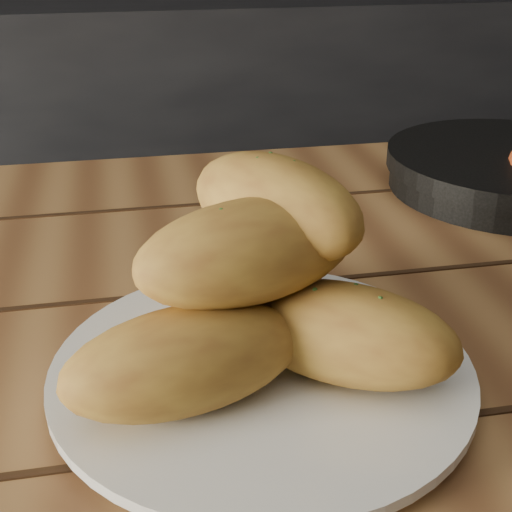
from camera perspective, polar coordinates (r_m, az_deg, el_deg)
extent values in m
cube|color=olive|center=(0.58, 12.23, -7.83)|extent=(1.43, 0.97, 0.04)
cylinder|color=silver|center=(0.50, 0.45, -9.71)|extent=(0.26, 0.26, 0.01)
cylinder|color=silver|center=(0.49, 0.46, -8.96)|extent=(0.29, 0.29, 0.01)
ellipsoid|color=#B78C33|center=(0.44, -5.70, -8.29)|extent=(0.17, 0.10, 0.07)
ellipsoid|color=#B78C33|center=(0.46, 7.16, -6.18)|extent=(0.16, 0.14, 0.07)
ellipsoid|color=#B78C33|center=(0.52, -1.28, -2.25)|extent=(0.08, 0.15, 0.07)
ellipsoid|color=#B78C33|center=(0.44, -0.64, 0.36)|extent=(0.16, 0.11, 0.07)
ellipsoid|color=#B78C33|center=(0.47, 1.55, 4.06)|extent=(0.13, 0.15, 0.07)
cylinder|color=black|center=(0.89, 19.82, 5.97)|extent=(0.28, 0.28, 0.03)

